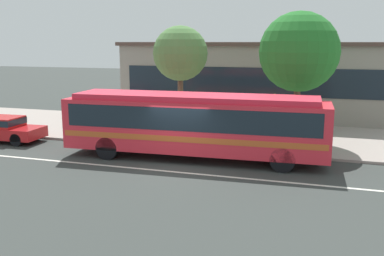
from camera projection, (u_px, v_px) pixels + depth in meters
name	position (u px, v px, depth m)	size (l,w,h in m)	color
ground_plane	(178.00, 166.00, 18.05)	(120.00, 120.00, 0.00)	#363B38
sidewalk_slab	(217.00, 133.00, 24.33)	(60.00, 8.00, 0.12)	#9E9189
lane_stripe_center	(172.00, 172.00, 17.30)	(56.00, 0.16, 0.01)	silver
transit_bus	(195.00, 122.00, 18.92)	(11.54, 2.97, 2.85)	red
sedan_behind_bus	(0.00, 127.00, 22.48)	(4.44, 1.89, 1.29)	red
pedestrian_waiting_near_sign	(329.00, 130.00, 19.73)	(0.47, 0.47, 1.75)	slate
pedestrian_walking_along_curb	(117.00, 119.00, 22.62)	(0.48, 0.48, 1.70)	#322C41
bus_stop_sign	(275.00, 115.00, 19.74)	(0.14, 0.44, 2.64)	gray
street_tree_near_stop	(180.00, 54.00, 23.54)	(2.98, 2.98, 5.83)	brown
street_tree_mid_block	(299.00, 52.00, 21.38)	(3.95, 3.95, 6.45)	brown
station_building	(256.00, 79.00, 30.08)	(17.94, 6.91, 5.06)	gray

